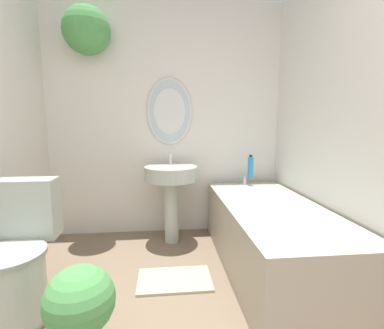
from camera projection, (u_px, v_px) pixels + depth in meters
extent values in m
cube|color=silver|center=(166.00, 120.00, 2.92)|extent=(2.51, 0.06, 2.40)
ellipsoid|color=silver|center=(170.00, 112.00, 2.86)|extent=(0.46, 0.02, 0.68)
ellipsoid|color=silver|center=(170.00, 111.00, 2.86)|extent=(0.42, 0.01, 0.64)
cylinder|color=silver|center=(86.00, 19.00, 2.55)|extent=(0.20, 0.20, 0.11)
sphere|color=#4C934C|center=(87.00, 30.00, 2.56)|extent=(0.44, 0.44, 0.44)
cube|color=silver|center=(358.00, 118.00, 1.80)|extent=(0.06, 2.58, 2.40)
cylinder|color=#B2BCB2|center=(11.00, 290.00, 1.61)|extent=(0.38, 0.38, 0.41)
cylinder|color=#97A097|center=(7.00, 255.00, 1.58)|extent=(0.41, 0.41, 0.02)
cube|color=#B2BCB2|center=(28.00, 208.00, 1.83)|extent=(0.37, 0.18, 0.39)
cylinder|color=#B2BCB2|center=(171.00, 211.00, 2.73)|extent=(0.14, 0.14, 0.62)
cylinder|color=#B2BCB2|center=(171.00, 173.00, 2.67)|extent=(0.51, 0.51, 0.13)
cylinder|color=silver|center=(170.00, 159.00, 2.79)|extent=(0.02, 0.02, 0.10)
cube|color=#B2A893|center=(271.00, 237.00, 2.22)|extent=(0.74, 1.70, 0.53)
cube|color=#B2BCB2|center=(272.00, 207.00, 2.18)|extent=(0.64, 1.60, 0.04)
cylinder|color=silver|center=(245.00, 181.00, 2.91)|extent=(0.04, 0.04, 0.08)
cylinder|color=#2D84C6|center=(250.00, 167.00, 2.85)|extent=(0.06, 0.06, 0.21)
cylinder|color=black|center=(251.00, 156.00, 2.83)|extent=(0.03, 0.03, 0.02)
sphere|color=#4C934C|center=(80.00, 300.00, 1.34)|extent=(0.34, 0.34, 0.34)
cube|color=#B7A88E|center=(175.00, 280.00, 2.07)|extent=(0.54, 0.35, 0.02)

